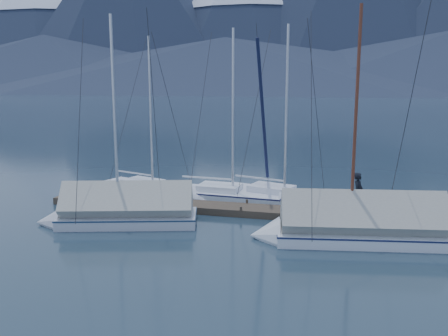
% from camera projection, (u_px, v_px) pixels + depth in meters
% --- Properties ---
extents(ground, '(1000.00, 1000.00, 0.00)m').
position_uv_depth(ground, '(213.00, 224.00, 21.30)').
color(ground, '#162531').
rests_on(ground, ground).
extents(mountain_range, '(877.00, 584.00, 150.50)m').
position_uv_depth(mountain_range, '(347.00, 12.00, 362.80)').
color(mountain_range, '#475675').
rests_on(mountain_range, ground).
extents(dock, '(18.00, 1.50, 0.54)m').
position_uv_depth(dock, '(224.00, 210.00, 23.19)').
color(dock, '#382D23').
rests_on(dock, ground).
extents(mooring_posts, '(15.12, 1.52, 0.35)m').
position_uv_depth(mooring_posts, '(214.00, 205.00, 23.27)').
color(mooring_posts, '#382D23').
rests_on(mooring_posts, ground).
extents(sailboat_open_left, '(7.52, 4.22, 9.58)m').
position_uv_depth(sailboat_open_left, '(160.00, 192.00, 26.56)').
color(sailboat_open_left, silver).
rests_on(sailboat_open_left, ground).
extents(sailboat_open_mid, '(7.60, 3.21, 9.88)m').
position_uv_depth(sailboat_open_mid, '(242.00, 197.00, 25.42)').
color(sailboat_open_mid, silver).
rests_on(sailboat_open_mid, ground).
extents(sailboat_open_right, '(7.88, 4.22, 10.04)m').
position_uv_depth(sailboat_open_right, '(294.00, 200.00, 24.86)').
color(sailboat_open_right, silver).
rests_on(sailboat_open_right, ground).
extents(sailboat_covered_near, '(8.10, 3.76, 10.15)m').
position_uv_depth(sailboat_covered_near, '(346.00, 229.00, 18.96)').
color(sailboat_covered_near, silver).
rests_on(sailboat_covered_near, ground).
extents(sailboat_covered_far, '(7.43, 4.00, 9.98)m').
position_uv_depth(sailboat_covered_far, '(116.00, 214.00, 21.16)').
color(sailboat_covered_far, '#B8BBC5').
rests_on(sailboat_covered_far, ground).
extents(person, '(0.64, 0.79, 1.87)m').
position_uv_depth(person, '(358.00, 193.00, 21.76)').
color(person, black).
rests_on(person, dock).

